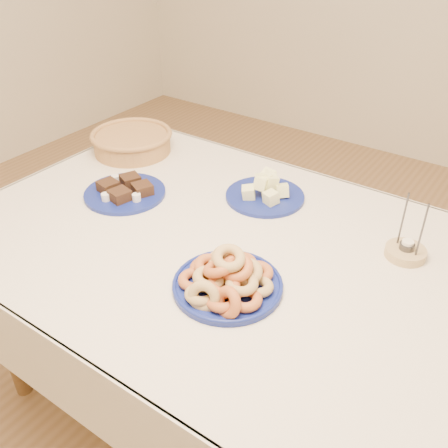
{
  "coord_description": "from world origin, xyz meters",
  "views": [
    {
      "loc": [
        0.66,
        -0.99,
        1.61
      ],
      "look_at": [
        0.0,
        -0.05,
        0.85
      ],
      "focal_mm": 40.0,
      "sensor_mm": 36.0,
      "label": 1
    }
  ],
  "objects_px": {
    "brownie_plate": "(125,191)",
    "donut_platter": "(227,279)",
    "melon_plate": "(266,191)",
    "candle_holder": "(406,251)",
    "wicker_basket": "(132,141)",
    "dining_table": "(233,273)"
  },
  "relations": [
    {
      "from": "brownie_plate",
      "to": "donut_platter",
      "type": "bearing_deg",
      "value": -19.69
    },
    {
      "from": "dining_table",
      "to": "brownie_plate",
      "type": "relative_size",
      "value": 5.54
    },
    {
      "from": "dining_table",
      "to": "candle_holder",
      "type": "height_order",
      "value": "candle_holder"
    },
    {
      "from": "melon_plate",
      "to": "candle_holder",
      "type": "distance_m",
      "value": 0.49
    },
    {
      "from": "wicker_basket",
      "to": "candle_holder",
      "type": "relative_size",
      "value": 1.7
    },
    {
      "from": "brownie_plate",
      "to": "candle_holder",
      "type": "height_order",
      "value": "candle_holder"
    },
    {
      "from": "melon_plate",
      "to": "candle_holder",
      "type": "height_order",
      "value": "candle_holder"
    },
    {
      "from": "brownie_plate",
      "to": "wicker_basket",
      "type": "relative_size",
      "value": 0.95
    },
    {
      "from": "melon_plate",
      "to": "dining_table",
      "type": "bearing_deg",
      "value": -77.44
    },
    {
      "from": "donut_platter",
      "to": "brownie_plate",
      "type": "relative_size",
      "value": 1.04
    },
    {
      "from": "brownie_plate",
      "to": "wicker_basket",
      "type": "distance_m",
      "value": 0.35
    },
    {
      "from": "donut_platter",
      "to": "wicker_basket",
      "type": "distance_m",
      "value": 0.91
    },
    {
      "from": "donut_platter",
      "to": "wicker_basket",
      "type": "relative_size",
      "value": 0.99
    },
    {
      "from": "donut_platter",
      "to": "candle_holder",
      "type": "relative_size",
      "value": 1.68
    },
    {
      "from": "donut_platter",
      "to": "brownie_plate",
      "type": "bearing_deg",
      "value": 160.31
    },
    {
      "from": "dining_table",
      "to": "brownie_plate",
      "type": "xyz_separation_m",
      "value": [
        -0.47,
        0.03,
        0.12
      ]
    },
    {
      "from": "candle_holder",
      "to": "donut_platter",
      "type": "bearing_deg",
      "value": -129.18
    },
    {
      "from": "wicker_basket",
      "to": "donut_platter",
      "type": "bearing_deg",
      "value": -30.98
    },
    {
      "from": "candle_holder",
      "to": "wicker_basket",
      "type": "bearing_deg",
      "value": 176.81
    },
    {
      "from": "melon_plate",
      "to": "wicker_basket",
      "type": "relative_size",
      "value": 1.05
    },
    {
      "from": "donut_platter",
      "to": "candle_holder",
      "type": "height_order",
      "value": "candle_holder"
    },
    {
      "from": "dining_table",
      "to": "melon_plate",
      "type": "bearing_deg",
      "value": 102.56
    }
  ]
}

